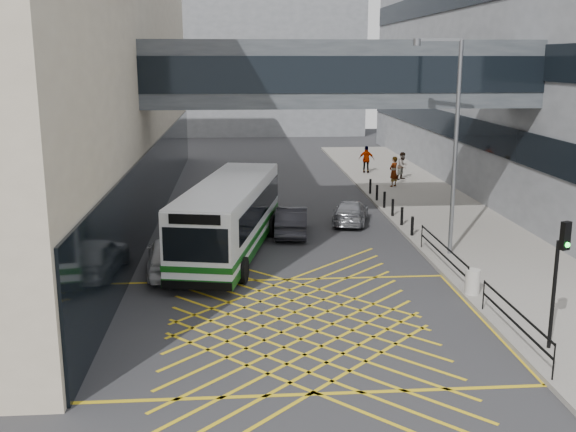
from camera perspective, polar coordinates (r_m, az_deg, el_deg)
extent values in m
plane|color=#333335|center=(21.48, 0.82, -9.22)|extent=(120.00, 120.00, 0.00)
cube|color=black|center=(36.55, -10.83, 3.20)|extent=(0.10, 41.50, 4.00)
cube|color=black|center=(46.09, 13.16, 7.63)|extent=(0.10, 43.50, 1.60)
cube|color=black|center=(45.90, 13.43, 12.61)|extent=(0.10, 43.50, 1.60)
cube|color=slate|center=(79.78, -4.63, 13.73)|extent=(28.00, 16.00, 18.00)
cube|color=#3D4248|center=(32.15, 4.34, 11.92)|extent=(20.00, 4.00, 3.00)
cube|color=black|center=(30.15, 4.93, 11.83)|extent=(19.50, 0.06, 1.60)
cube|color=black|center=(34.15, 3.83, 12.01)|extent=(19.50, 0.06, 1.60)
cube|color=gray|center=(37.31, 12.60, 0.32)|extent=(6.00, 54.00, 0.16)
cube|color=gold|center=(21.48, 0.82, -9.21)|extent=(12.00, 9.00, 0.01)
cube|color=white|center=(28.55, -4.98, 0.02)|extent=(4.70, 11.35, 2.72)
cube|color=#0F4E11|center=(28.84, -4.93, -2.28)|extent=(4.74, 11.40, 0.34)
cube|color=#0F4E11|center=(28.70, -4.95, -1.25)|extent=(4.76, 11.40, 0.22)
cube|color=black|center=(29.04, -4.74, 0.97)|extent=(4.47, 9.98, 1.06)
cube|color=black|center=(23.29, -7.84, -2.44)|extent=(2.28, 0.55, 1.21)
cube|color=black|center=(23.05, -7.92, -0.29)|extent=(1.79, 0.42, 0.35)
cube|color=white|center=(28.27, -5.03, 2.72)|extent=(4.66, 11.25, 0.10)
cube|color=black|center=(23.71, -7.74, -5.85)|extent=(2.48, 0.61, 0.30)
cube|color=black|center=(34.11, -2.99, 0.15)|extent=(2.48, 0.61, 0.30)
cylinder|color=black|center=(25.79, -9.38, -4.33)|extent=(0.48, 1.04, 1.01)
cylinder|color=black|center=(25.20, -3.83, -4.60)|extent=(0.48, 1.04, 1.01)
cylinder|color=black|center=(32.16, -5.94, -0.71)|extent=(0.48, 1.04, 1.01)
cylinder|color=black|center=(31.68, -1.47, -0.85)|extent=(0.48, 1.04, 1.01)
imported|color=white|center=(26.65, -9.99, -3.23)|extent=(2.38, 4.87, 1.50)
imported|color=black|center=(31.96, 0.31, -0.38)|extent=(2.17, 4.56, 1.38)
imported|color=gray|center=(34.38, 5.33, 0.41)|extent=(2.60, 4.26, 1.23)
cylinder|color=black|center=(20.35, 21.56, -6.24)|extent=(0.15, 0.15, 3.16)
cube|color=black|center=(19.74, 22.43, -1.56)|extent=(0.30, 0.25, 0.79)
sphere|color=#19E533|center=(19.74, 22.57, -2.27)|extent=(0.19, 0.19, 0.15)
cylinder|color=slate|center=(28.43, 13.99, 5.42)|extent=(0.20, 0.20, 8.75)
cube|color=slate|center=(28.04, 12.69, 14.35)|extent=(1.75, 0.32, 0.11)
cylinder|color=slate|center=(27.91, 10.85, 14.26)|extent=(0.34, 0.34, 0.27)
cylinder|color=#ADA89E|center=(24.45, 15.35, -5.38)|extent=(0.51, 0.51, 0.88)
cube|color=black|center=(20.73, 18.70, -7.51)|extent=(0.05, 5.00, 0.05)
cube|color=black|center=(20.87, 18.62, -8.54)|extent=(0.05, 5.00, 0.05)
cube|color=black|center=(26.97, 12.99, -2.37)|extent=(0.05, 6.00, 0.05)
cube|color=black|center=(27.08, 12.94, -3.19)|extent=(0.05, 6.00, 0.05)
cylinder|color=black|center=(18.80, 21.58, -11.40)|extent=(0.04, 0.04, 1.00)
cylinder|color=black|center=(23.05, 16.22, -6.42)|extent=(0.04, 0.04, 1.00)
cylinder|color=black|center=(24.38, 15.00, -5.26)|extent=(0.04, 0.04, 1.00)
cylinder|color=black|center=(29.86, 11.26, -1.67)|extent=(0.04, 0.04, 1.00)
cylinder|color=black|center=(31.77, 10.47, -0.84)|extent=(0.14, 0.14, 0.90)
cylinder|color=black|center=(33.65, 9.62, -0.01)|extent=(0.14, 0.14, 0.90)
cylinder|color=black|center=(35.55, 8.85, 0.72)|extent=(0.14, 0.14, 0.90)
cylinder|color=black|center=(37.45, 8.17, 1.38)|extent=(0.14, 0.14, 0.90)
cylinder|color=black|center=(39.37, 7.55, 1.97)|extent=(0.14, 0.14, 0.90)
cylinder|color=black|center=(41.29, 6.98, 2.51)|extent=(0.14, 0.14, 0.90)
imported|color=gray|center=(43.71, 8.94, 3.73)|extent=(0.94, 0.91, 1.93)
imported|color=gray|center=(46.40, 9.69, 4.20)|extent=(1.04, 0.97, 1.85)
imported|color=gray|center=(48.77, 6.66, 4.77)|extent=(1.25, 0.86, 1.92)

